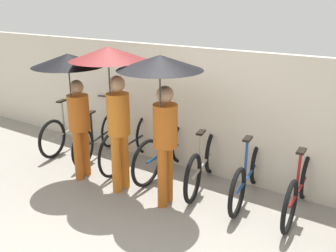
{
  "coord_description": "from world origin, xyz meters",
  "views": [
    {
      "loc": [
        2.73,
        -2.88,
        2.68
      ],
      "look_at": [
        0.0,
        1.21,
        1.0
      ],
      "focal_mm": 40.0,
      "sensor_mm": 36.0,
      "label": 1
    }
  ],
  "objects_px": {
    "parked_bicycle_3": "(166,151)",
    "parked_bicycle_6": "(299,188)",
    "parked_bicycle_0": "(71,129)",
    "pedestrian_center": "(112,80)",
    "parked_bicycle_2": "(131,141)",
    "parked_bicycle_4": "(203,163)",
    "parked_bicycle_1": "(98,137)",
    "pedestrian_trailing": "(162,89)",
    "parked_bicycle_5": "(248,175)",
    "pedestrian_leading": "(72,81)"
  },
  "relations": [
    {
      "from": "pedestrian_center",
      "to": "parked_bicycle_5",
      "type": "bearing_deg",
      "value": -150.28
    },
    {
      "from": "parked_bicycle_4",
      "to": "pedestrian_center",
      "type": "relative_size",
      "value": 0.8
    },
    {
      "from": "parked_bicycle_6",
      "to": "pedestrian_center",
      "type": "height_order",
      "value": "pedestrian_center"
    },
    {
      "from": "parked_bicycle_0",
      "to": "parked_bicycle_3",
      "type": "distance_m",
      "value": 2.1
    },
    {
      "from": "parked_bicycle_5",
      "to": "pedestrian_leading",
      "type": "relative_size",
      "value": 0.87
    },
    {
      "from": "parked_bicycle_6",
      "to": "pedestrian_leading",
      "type": "xyz_separation_m",
      "value": [
        -3.1,
        -0.9,
        1.2
      ]
    },
    {
      "from": "parked_bicycle_3",
      "to": "parked_bicycle_4",
      "type": "bearing_deg",
      "value": -95.01
    },
    {
      "from": "parked_bicycle_3",
      "to": "pedestrian_center",
      "type": "distance_m",
      "value": 1.59
    },
    {
      "from": "parked_bicycle_2",
      "to": "pedestrian_center",
      "type": "distance_m",
      "value": 1.61
    },
    {
      "from": "parked_bicycle_2",
      "to": "parked_bicycle_3",
      "type": "bearing_deg",
      "value": -95.94
    },
    {
      "from": "parked_bicycle_1",
      "to": "pedestrian_trailing",
      "type": "relative_size",
      "value": 0.77
    },
    {
      "from": "parked_bicycle_1",
      "to": "parked_bicycle_6",
      "type": "distance_m",
      "value": 3.5
    },
    {
      "from": "parked_bicycle_2",
      "to": "parked_bicycle_4",
      "type": "bearing_deg",
      "value": -98.9
    },
    {
      "from": "parked_bicycle_1",
      "to": "pedestrian_trailing",
      "type": "bearing_deg",
      "value": -126.55
    },
    {
      "from": "parked_bicycle_4",
      "to": "pedestrian_center",
      "type": "height_order",
      "value": "pedestrian_center"
    },
    {
      "from": "parked_bicycle_4",
      "to": "parked_bicycle_3",
      "type": "bearing_deg",
      "value": 73.21
    },
    {
      "from": "parked_bicycle_2",
      "to": "pedestrian_center",
      "type": "xyz_separation_m",
      "value": [
        0.45,
        -0.9,
        1.26
      ]
    },
    {
      "from": "parked_bicycle_4",
      "to": "parked_bicycle_6",
      "type": "bearing_deg",
      "value": -102.08
    },
    {
      "from": "parked_bicycle_1",
      "to": "pedestrian_center",
      "type": "bearing_deg",
      "value": -139.63
    },
    {
      "from": "pedestrian_trailing",
      "to": "parked_bicycle_1",
      "type": "bearing_deg",
      "value": -30.22
    },
    {
      "from": "parked_bicycle_3",
      "to": "pedestrian_center",
      "type": "bearing_deg",
      "value": 164.25
    },
    {
      "from": "parked_bicycle_3",
      "to": "pedestrian_leading",
      "type": "relative_size",
      "value": 0.91
    },
    {
      "from": "parked_bicycle_0",
      "to": "pedestrian_center",
      "type": "height_order",
      "value": "pedestrian_center"
    },
    {
      "from": "parked_bicycle_5",
      "to": "pedestrian_center",
      "type": "height_order",
      "value": "pedestrian_center"
    },
    {
      "from": "parked_bicycle_2",
      "to": "parked_bicycle_6",
      "type": "height_order",
      "value": "parked_bicycle_2"
    },
    {
      "from": "pedestrian_center",
      "to": "pedestrian_trailing",
      "type": "relative_size",
      "value": 1.02
    },
    {
      "from": "parked_bicycle_1",
      "to": "parked_bicycle_6",
      "type": "xyz_separation_m",
      "value": [
        3.5,
        0.06,
        0.0
      ]
    },
    {
      "from": "parked_bicycle_4",
      "to": "pedestrian_trailing",
      "type": "distance_m",
      "value": 1.53
    },
    {
      "from": "parked_bicycle_4",
      "to": "pedestrian_trailing",
      "type": "relative_size",
      "value": 0.82
    },
    {
      "from": "parked_bicycle_1",
      "to": "pedestrian_trailing",
      "type": "xyz_separation_m",
      "value": [
        1.94,
        -0.79,
        1.28
      ]
    },
    {
      "from": "parked_bicycle_1",
      "to": "parked_bicycle_3",
      "type": "bearing_deg",
      "value": -100.11
    },
    {
      "from": "parked_bicycle_0",
      "to": "parked_bicycle_2",
      "type": "distance_m",
      "value": 1.4
    },
    {
      "from": "parked_bicycle_1",
      "to": "parked_bicycle_2",
      "type": "bearing_deg",
      "value": -97.46
    },
    {
      "from": "parked_bicycle_2",
      "to": "pedestrian_center",
      "type": "bearing_deg",
      "value": -160.83
    },
    {
      "from": "parked_bicycle_3",
      "to": "parked_bicycle_4",
      "type": "xyz_separation_m",
      "value": [
        0.7,
        -0.05,
        -0.02
      ]
    },
    {
      "from": "parked_bicycle_5",
      "to": "parked_bicycle_6",
      "type": "distance_m",
      "value": 0.7
    },
    {
      "from": "parked_bicycle_1",
      "to": "parked_bicycle_5",
      "type": "height_order",
      "value": "parked_bicycle_5"
    },
    {
      "from": "parked_bicycle_3",
      "to": "pedestrian_leading",
      "type": "xyz_separation_m",
      "value": [
        -1.0,
        -0.94,
        1.17
      ]
    },
    {
      "from": "pedestrian_center",
      "to": "pedestrian_trailing",
      "type": "distance_m",
      "value": 0.78
    },
    {
      "from": "parked_bicycle_2",
      "to": "parked_bicycle_6",
      "type": "distance_m",
      "value": 2.8
    },
    {
      "from": "pedestrian_center",
      "to": "pedestrian_trailing",
      "type": "bearing_deg",
      "value": -176.74
    },
    {
      "from": "parked_bicycle_0",
      "to": "pedestrian_center",
      "type": "bearing_deg",
      "value": -124.5
    },
    {
      "from": "parked_bicycle_1",
      "to": "parked_bicycle_6",
      "type": "height_order",
      "value": "parked_bicycle_1"
    },
    {
      "from": "parked_bicycle_0",
      "to": "parked_bicycle_6",
      "type": "bearing_deg",
      "value": -99.72
    },
    {
      "from": "pedestrian_leading",
      "to": "pedestrian_trailing",
      "type": "relative_size",
      "value": 0.95
    },
    {
      "from": "parked_bicycle_4",
      "to": "pedestrian_trailing",
      "type": "xyz_separation_m",
      "value": [
        -0.16,
        -0.84,
        1.27
      ]
    },
    {
      "from": "parked_bicycle_1",
      "to": "parked_bicycle_2",
      "type": "distance_m",
      "value": 0.71
    },
    {
      "from": "parked_bicycle_0",
      "to": "parked_bicycle_1",
      "type": "height_order",
      "value": "parked_bicycle_0"
    },
    {
      "from": "parked_bicycle_6",
      "to": "pedestrian_trailing",
      "type": "relative_size",
      "value": 0.8
    },
    {
      "from": "parked_bicycle_3",
      "to": "parked_bicycle_6",
      "type": "xyz_separation_m",
      "value": [
        2.1,
        -0.05,
        -0.03
      ]
    }
  ]
}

